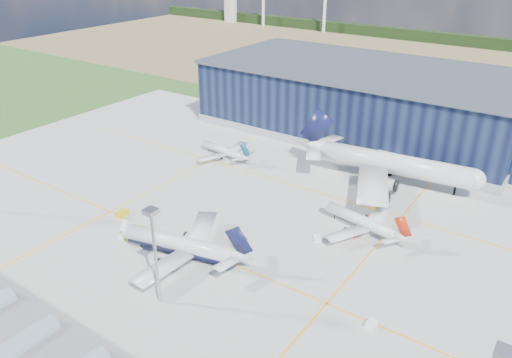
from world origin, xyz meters
The scene contains 16 objects.
ground centered at (0.00, 0.00, 0.00)m, with size 600.00×600.00×0.00m, color #305B22.
apron centered at (0.00, 10.00, 0.03)m, with size 220.00×160.00×0.08m.
farmland centered at (0.00, 220.00, 0.00)m, with size 600.00×220.00×0.01m, color #90784D.
treeline centered at (0.00, 300.00, 4.00)m, with size 600.00×8.00×8.00m, color black.
hangar centered at (2.81, 94.80, 11.62)m, with size 145.00×62.00×26.10m.
light_mast_center centered at (10.00, -30.00, 15.43)m, with size 2.60×2.60×23.00m.
airliner_navy centered at (1.94, -14.91, 5.98)m, with size 36.65×35.86×11.95m, color silver, non-canonical shape.
airliner_red centered at (33.40, 22.00, 4.56)m, with size 27.96×27.35×9.12m, color silver, non-canonical shape.
airliner_widebody centered at (29.49, 55.00, 9.98)m, with size 61.20×59.87×19.96m, color silver, non-canonical shape.
airliner_regional centered at (-27.71, 40.00, 4.02)m, with size 24.63×24.09×8.03m, color silver, non-canonical shape.
gse_tug_a centered at (-25.23, -9.53, 0.76)m, with size 2.22×3.63×1.51m, color gold.
gse_tug_b centered at (-14.57, -16.20, 0.73)m, with size 2.24×3.36×1.46m, color gold.
gse_cart_a centered at (50.60, -11.01, 0.57)m, with size 1.76×2.63×1.14m, color white.
gse_tug_c centered at (33.21, 35.25, 0.73)m, with size 2.09×3.35×1.47m, color gold.
gse_cart_b centered at (26.30, 10.92, 0.60)m, with size 1.84×2.76×1.20m, color white.
airstair centered at (-15.78, -14.69, 1.51)m, with size 1.88×4.71×3.01m, color white.
Camera 1 is at (76.08, -88.40, 71.29)m, focal length 35.00 mm.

